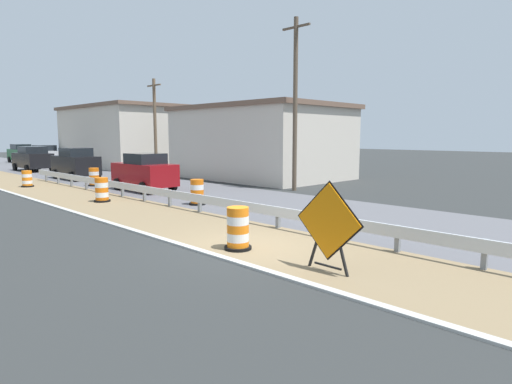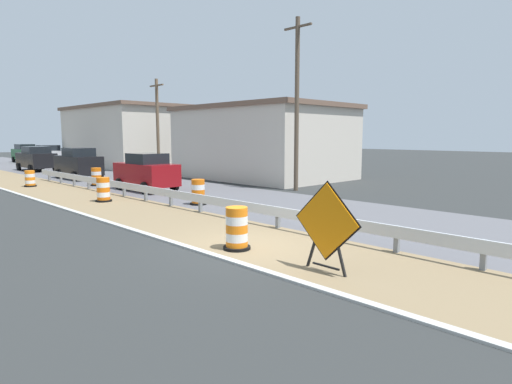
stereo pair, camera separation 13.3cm
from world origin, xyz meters
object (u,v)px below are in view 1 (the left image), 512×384
object	(u,v)px
warning_sign_diamond	(328,224)
utility_pole_mid	(155,125)
traffic_barrel_close	(197,193)
car_lead_near_lane	(33,159)
car_mid_far_lane	(45,155)
car_lead_far_lane	(144,172)
car_trailing_far_lane	(76,164)
traffic_barrel_mid	(102,191)
traffic_barrel_far	(94,178)
utility_pole_near	(295,103)
traffic_barrel_farther	(27,180)
car_trailing_near_lane	(22,153)
traffic_barrel_nearest	(238,230)

from	to	relation	value
warning_sign_diamond	utility_pole_mid	distance (m)	26.39
traffic_barrel_close	car_lead_near_lane	xyz separation A→B (m)	(1.15, 24.43, 0.54)
utility_pole_mid	car_mid_far_lane	bearing A→B (deg)	98.15
car_lead_far_lane	car_trailing_far_lane	xyz separation A→B (m)	(-0.01, 9.05, 0.05)
traffic_barrel_mid	car_lead_near_lane	world-z (taller)	car_lead_near_lane
traffic_barrel_far	utility_pole_near	bearing A→B (deg)	-55.63
traffic_barrel_close	traffic_barrel_farther	bearing A→B (deg)	103.86
warning_sign_diamond	car_lead_far_lane	distance (m)	16.03
traffic_barrel_far	utility_pole_near	size ratio (longest dim) A/B	0.12
car_lead_far_lane	car_lead_near_lane	bearing A→B (deg)	-1.29
traffic_barrel_close	car_lead_far_lane	bearing A→B (deg)	81.04
car_mid_far_lane	car_trailing_near_lane	bearing A→B (deg)	-175.98
traffic_barrel_farther	car_mid_far_lane	world-z (taller)	car_mid_far_lane
traffic_barrel_mid	car_mid_far_lane	distance (m)	28.64
utility_pole_near	car_mid_far_lane	bearing A→B (deg)	93.87
car_trailing_near_lane	car_lead_far_lane	bearing A→B (deg)	-5.70
traffic_barrel_close	car_mid_far_lane	distance (m)	31.79
traffic_barrel_nearest	car_lead_far_lane	distance (m)	13.46
traffic_barrel_nearest	car_trailing_far_lane	distance (m)	22.16
traffic_barrel_farther	utility_pole_near	world-z (taller)	utility_pole_near
warning_sign_diamond	traffic_barrel_mid	distance (m)	13.25
traffic_barrel_mid	car_mid_far_lane	size ratio (longest dim) A/B	0.25
traffic_barrel_close	utility_pole_mid	xyz separation A→B (m)	(7.04, 14.51, 3.31)
warning_sign_diamond	car_mid_far_lane	distance (m)	41.74
car_mid_far_lane	traffic_barrel_nearest	bearing A→B (deg)	-12.18
traffic_barrel_mid	car_lead_near_lane	size ratio (longest dim) A/B	0.24
car_trailing_far_lane	utility_pole_near	bearing A→B (deg)	-159.21
warning_sign_diamond	traffic_barrel_far	xyz separation A→B (m)	(3.60, 19.51, -0.58)
traffic_barrel_close	utility_pole_near	world-z (taller)	utility_pole_near
traffic_barrel_mid	car_trailing_near_lane	size ratio (longest dim) A/B	0.24
traffic_barrel_mid	car_trailing_far_lane	distance (m)	11.76
traffic_barrel_mid	utility_pole_near	world-z (taller)	utility_pole_near
car_trailing_near_lane	warning_sign_diamond	bearing A→B (deg)	-9.26
traffic_barrel_mid	utility_pole_near	bearing A→B (deg)	-21.08
car_lead_far_lane	traffic_barrel_close	bearing A→B (deg)	170.44
traffic_barrel_mid	warning_sign_diamond	bearing A→B (deg)	-94.68
car_lead_near_lane	car_mid_far_lane	bearing A→B (deg)	-26.62
warning_sign_diamond	traffic_barrel_close	xyz separation A→B (m)	(3.63, 9.47, -0.57)
warning_sign_diamond	car_trailing_far_lane	world-z (taller)	car_trailing_far_lane
traffic_barrel_nearest	car_lead_far_lane	bearing A→B (deg)	69.57
traffic_barrel_mid	traffic_barrel_farther	xyz separation A→B (m)	(-0.49, 8.59, -0.07)
car_lead_near_lane	traffic_barrel_mid	bearing A→B (deg)	169.43
traffic_barrel_farther	utility_pole_near	bearing A→B (deg)	-51.24
traffic_barrel_nearest	car_lead_far_lane	world-z (taller)	car_lead_far_lane
traffic_barrel_close	utility_pole_mid	distance (m)	16.46
car_trailing_near_lane	car_mid_far_lane	world-z (taller)	car_trailing_near_lane
car_trailing_near_lane	car_mid_far_lane	size ratio (longest dim) A/B	1.05
car_lead_far_lane	traffic_barrel_far	bearing A→B (deg)	12.54
warning_sign_diamond	car_trailing_near_lane	xyz separation A→B (m)	(7.83, 47.07, -0.04)
traffic_barrel_far	traffic_barrel_nearest	bearing A→B (deg)	-102.56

